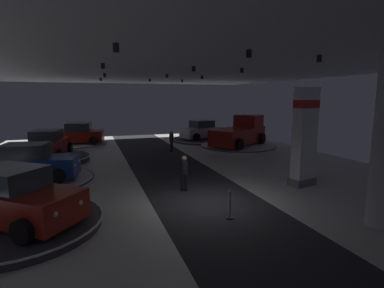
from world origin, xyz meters
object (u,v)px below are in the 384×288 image
Objects in this scene: display_platform_mid_left at (31,182)px; visitor_walking_near at (184,171)px; display_car_deep_right at (203,130)px; display_platform_far_left at (49,159)px; pickup_truck_far_right at (240,133)px; display_platform_deep_right at (203,139)px; brand_sign_pylon at (305,136)px; display_car_deep_left at (77,134)px; display_platform_far_right at (238,147)px; display_platform_deep_left at (77,145)px; display_platform_near_left at (17,225)px; display_car_far_left at (48,145)px; display_car_near_left at (14,198)px; display_car_mid_left at (29,164)px; visitor_walking_far at (171,140)px.

visitor_walking_near reaches higher than display_platform_mid_left.
display_car_deep_right is 13.79m from display_platform_far_left.
pickup_truck_far_right reaches higher than display_platform_deep_right.
brand_sign_pylon is 1.03× the size of display_car_deep_left.
pickup_truck_far_right is 13.84m from display_platform_far_left.
pickup_truck_far_right reaches higher than display_platform_far_right.
display_platform_deep_left is 16.48m from display_platform_near_left.
display_platform_deep_right is at bearing 24.16° from display_platform_far_left.
display_platform_far_right is 1.14m from pickup_truck_far_right.
display_platform_mid_left is 1.14× the size of display_platform_far_left.
display_car_far_left reaches higher than display_platform_near_left.
display_car_near_left reaches higher than display_platform_deep_right.
display_car_deep_right reaches higher than display_platform_far_right.
display_car_mid_left is 5.34m from display_platform_far_left.
brand_sign_pylon is at bearing -100.67° from pickup_truck_far_right.
pickup_truck_far_right is at bearing -76.81° from display_platform_deep_right.
visitor_walking_far is (-5.21, 0.68, 0.72)m from display_platform_far_right.
display_platform_far_left is 10.49m from display_platform_near_left.
brand_sign_pylon is at bearing -92.43° from display_car_deep_right.
pickup_truck_far_right is at bearing 2.46° from display_car_far_left.
display_platform_far_right is 5.40m from display_car_deep_right.
pickup_truck_far_right is at bearing -76.48° from display_car_deep_right.
brand_sign_pylon is 10.03m from display_platform_far_right.
display_platform_deep_left is 0.88m from display_car_deep_left.
display_car_deep_left is 0.89× the size of display_platform_far_left.
visitor_walking_near is (6.13, 2.08, -0.13)m from display_car_near_left.
display_platform_far_right reaches higher than display_platform_deep_right.
pickup_truck_far_right is 17.44m from display_car_near_left.
brand_sign_pylon is 2.86× the size of visitor_walking_near.
display_platform_far_right is at bearing 1.63° from display_platform_far_left.
display_car_far_left reaches higher than display_car_deep_left.
display_car_deep_right is 2.84× the size of visitor_walking_far.
display_platform_near_left is at bearing -38.76° from display_car_near_left.
visitor_walking_near is at bearing -101.39° from visitor_walking_far.
display_platform_far_right is 5.34m from display_platform_deep_right.
pickup_truck_far_right is at bearing 33.50° from display_platform_far_right.
display_car_near_left is (0.28, -10.47, 0.84)m from display_platform_far_left.
display_car_far_left is at bearing 127.50° from visitor_walking_near.
visitor_walking_near is at bearing 18.75° from display_car_near_left.
display_car_deep_left reaches higher than display_platform_far_left.
pickup_truck_far_right is at bearing -5.28° from visitor_walking_far.
visitor_walking_far is (8.47, 6.34, 0.75)m from display_platform_mid_left.
display_car_deep_right is at bearing 47.08° from visitor_walking_far.
display_platform_mid_left is at bearing -157.28° from pickup_truck_far_right.
display_car_deep_left is (-12.28, 5.39, -0.25)m from pickup_truck_far_right.
display_car_mid_left is (-13.70, -5.66, 0.85)m from display_platform_far_right.
pickup_truck_far_right is 1.26× the size of display_car_mid_left.
display_platform_deep_right is 11.12m from display_platform_deep_left.
display_platform_far_left reaches higher than display_platform_mid_left.
display_platform_near_left is (-13.22, -10.87, -0.04)m from display_platform_far_right.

